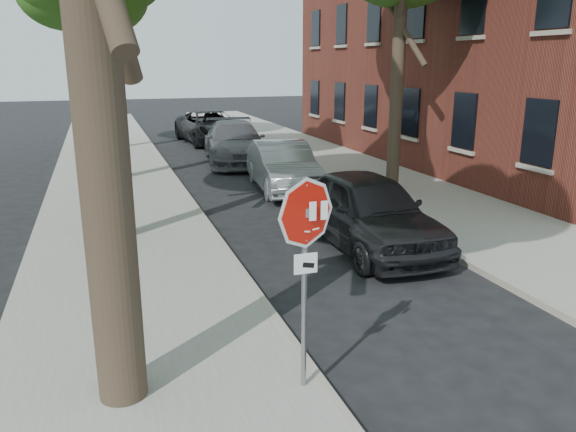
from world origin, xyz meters
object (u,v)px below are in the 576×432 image
car_a (368,210)px  car_d (211,127)px  car_c (235,142)px  stop_sign (305,244)px  car_b (283,166)px

car_a → car_d: 17.48m
car_c → stop_sign: bearing=-93.0°
car_b → car_a: bearing=-84.4°
car_b → stop_sign: bearing=-101.2°
car_b → car_d: (-0.04, 11.48, 0.04)m
car_b → car_c: car_c is taller
stop_sign → car_c: stop_sign is taller
car_d → car_b: bearing=-94.5°
car_c → car_d: 6.02m
car_a → car_b: size_ratio=1.04×
car_c → car_d: car_c is taller
car_a → car_c: (-0.25, 11.46, -0.01)m
stop_sign → car_d: bearing=81.7°
car_a → car_b: 6.00m
car_a → car_d: (-0.04, 17.48, -0.02)m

